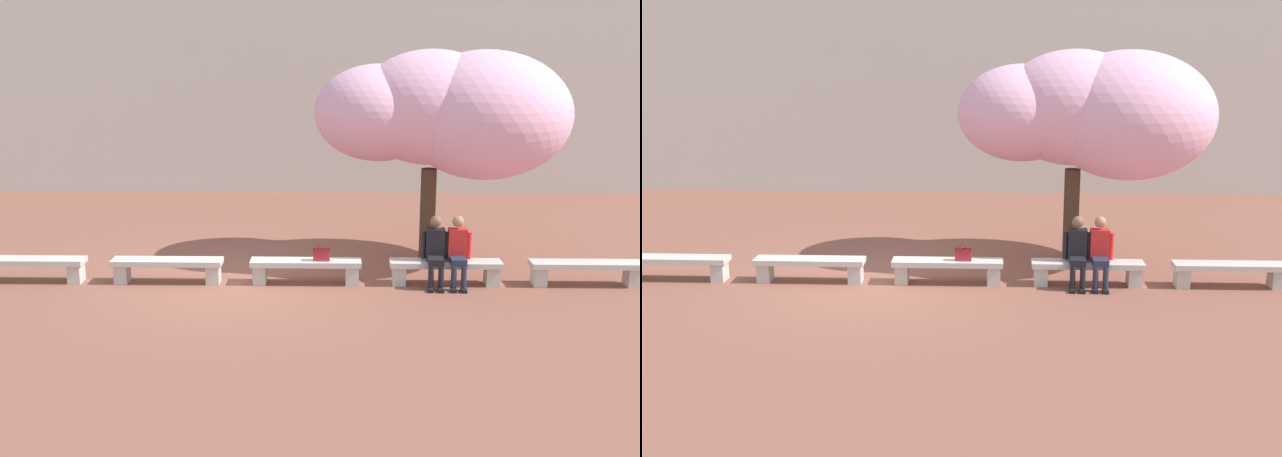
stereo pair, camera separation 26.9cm
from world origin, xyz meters
The scene contains 11 objects.
ground_plane centered at (0.00, 0.00, 0.00)m, with size 100.00×100.00×0.00m, color brown.
building_facade centered at (0.00, 10.85, 5.47)m, with size 29.77×4.00×10.95m, color beige.
stone_bench_near_west centered at (-3.85, 0.00, 0.31)m, with size 2.04×0.42×0.45m.
stone_bench_center centered at (-1.28, 0.00, 0.31)m, with size 2.04×0.42×0.45m.
stone_bench_near_east centered at (1.28, 0.00, 0.31)m, with size 2.04×0.42×0.45m.
stone_bench_east_end centered at (3.85, 0.00, 0.31)m, with size 2.04×0.42×0.45m.
stone_bench_far_east centered at (6.42, 0.00, 0.31)m, with size 2.04×0.42×0.45m.
person_seated_left centered at (3.65, -0.05, 0.70)m, with size 0.51×0.69×1.29m.
person_seated_right centered at (4.05, -0.05, 0.70)m, with size 0.51×0.69×1.29m.
handbag centered at (1.57, -0.02, 0.58)m, with size 0.30×0.15×0.34m.
cherry_tree_main centered at (3.92, 1.55, 3.02)m, with size 4.98×3.22×4.23m.
Camera 1 is at (1.85, -13.21, 4.29)m, focal length 42.00 mm.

